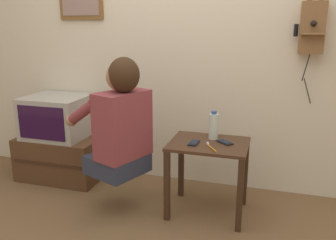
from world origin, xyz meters
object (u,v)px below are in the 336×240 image
cell_phone_spare (225,142)px  toothbrush (211,147)px  wall_phone_antique (312,27)px  cell_phone_held (194,143)px  television (58,116)px  person (120,121)px  water_bottle (214,126)px

cell_phone_spare → toothbrush: toothbrush is taller
wall_phone_antique → cell_phone_held: bearing=-145.8°
wall_phone_antique → cell_phone_spare: bearing=-141.4°
cell_phone_spare → toothbrush: 0.16m
television → cell_phone_spare: 1.57m
person → wall_phone_antique: 1.57m
person → toothbrush: size_ratio=5.98×
television → toothbrush: size_ratio=3.73×
person → wall_phone_antique: wall_phone_antique is taller
wall_phone_antique → water_bottle: bearing=-151.0°
person → toothbrush: 0.67m
cell_phone_held → water_bottle: size_ratio=0.60×
water_bottle → toothbrush: (0.02, -0.21, -0.09)m
television → cell_phone_spare: (1.55, -0.24, -0.02)m
wall_phone_antique → toothbrush: size_ratio=5.47×
person → toothbrush: (0.65, 0.06, -0.15)m
cell_phone_held → water_bottle: 0.21m
wall_phone_antique → cell_phone_spare: wall_phone_antique is taller
water_bottle → toothbrush: water_bottle is taller
person → cell_phone_held: (0.52, 0.12, -0.15)m
person → television: (-0.82, 0.44, -0.13)m
television → cell_phone_spare: bearing=-8.7°
cell_phone_held → person: bearing=-163.8°
person → cell_phone_spare: size_ratio=6.53×
person → television: person is taller
wall_phone_antique → television: bearing=-174.6°
television → cell_phone_held: 1.37m
cell_phone_held → water_bottle: bearing=57.4°
person → wall_phone_antique: (1.27, 0.64, 0.65)m
person → wall_phone_antique: size_ratio=1.09×
television → water_bottle: bearing=-6.3°
television → wall_phone_antique: 2.24m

